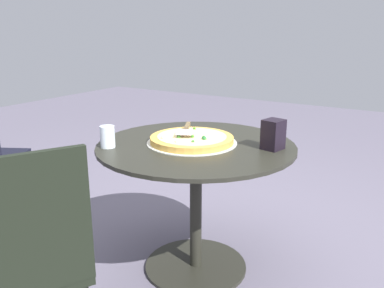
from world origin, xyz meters
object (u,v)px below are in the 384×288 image
at_px(pizza_on_tray, 192,139).
at_px(pizza_server, 186,129).
at_px(napkin_dispenser, 273,134).
at_px(patio_table, 196,179).
at_px(patio_chair_far, 21,258).
at_px(drinking_cup, 108,137).

height_order(pizza_on_tray, pizza_server, pizza_server).
bearing_deg(napkin_dispenser, patio_table, 120.06).
distance_m(patio_table, napkin_dispenser, 0.44).
bearing_deg(patio_table, napkin_dispenser, 107.60).
xyz_separation_m(pizza_on_tray, pizza_server, (-0.03, -0.05, 0.04)).
bearing_deg(napkin_dispenser, patio_chair_far, 169.05).
relative_size(drinking_cup, patio_chair_far, 0.12).
relative_size(pizza_on_tray, napkin_dispenser, 3.17).
relative_size(pizza_on_tray, patio_chair_far, 0.50).
bearing_deg(patio_chair_far, napkin_dispenser, 156.60).
relative_size(patio_table, napkin_dispenser, 6.92).
bearing_deg(patio_table, drinking_cup, -50.14).
bearing_deg(napkin_dispenser, pizza_on_tray, 118.84).
bearing_deg(napkin_dispenser, pizza_server, 113.34).
height_order(patio_table, napkin_dispenser, napkin_dispenser).
height_order(patio_table, pizza_server, pizza_server).
distance_m(pizza_on_tray, napkin_dispenser, 0.39).
distance_m(patio_table, drinking_cup, 0.48).
bearing_deg(drinking_cup, pizza_on_tray, 132.14).
height_order(pizza_on_tray, patio_chair_far, patio_chair_far).
height_order(pizza_server, patio_chair_far, patio_chair_far).
distance_m(pizza_on_tray, drinking_cup, 0.40).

